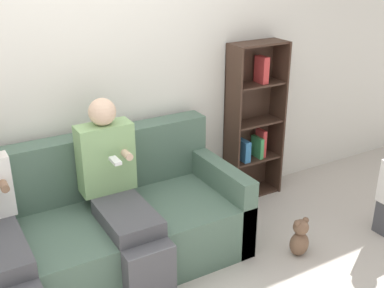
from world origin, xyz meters
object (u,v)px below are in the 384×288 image
Objects in this scene: adult_seated at (120,192)px; bookshelf at (253,122)px; teddy_bear at (300,238)px; child_seated at (2,233)px; couch at (97,229)px.

adult_seated is 0.86× the size of bookshelf.
adult_seated is at bearing 156.36° from teddy_bear.
bookshelf reaches higher than adult_seated.
child_seated reaches higher than teddy_bear.
couch is 1.50m from teddy_bear.
adult_seated is (0.14, -0.12, 0.32)m from couch.
bookshelf is (1.62, 0.35, 0.41)m from couch.
child_seated is at bearing -167.41° from bookshelf.
child_seated is 3.60× the size of teddy_bear.
adult_seated is at bearing -162.17° from bookshelf.
child_seated is (-0.64, -0.15, 0.26)m from couch.
teddy_bear is at bearing -23.64° from adult_seated.
teddy_bear is (1.98, -0.50, -0.41)m from child_seated.
couch is 1.71m from bookshelf.
bookshelf is (1.48, 0.47, 0.09)m from adult_seated.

